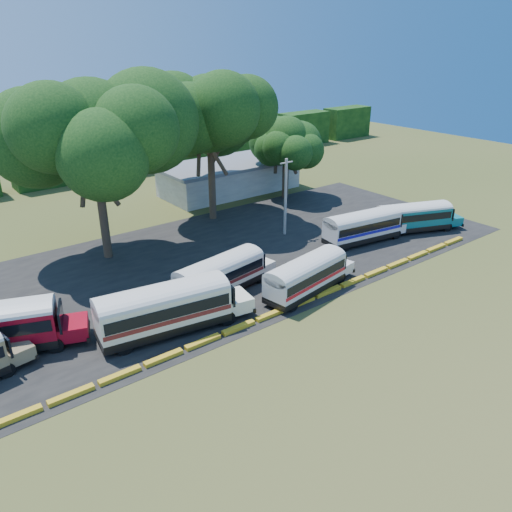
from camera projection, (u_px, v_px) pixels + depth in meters
ground at (264, 329)px, 35.86m from camera, size 160.00×160.00×0.00m
asphalt_strip at (190, 268)px, 45.11m from camera, size 64.00×24.00×0.02m
curb at (255, 321)px, 36.52m from camera, size 53.70×0.45×0.30m
terminal_building at (230, 177)px, 66.83m from camera, size 19.00×9.00×4.00m
treeline_backdrop at (50, 164)px, 69.42m from camera, size 130.00×4.00×6.00m
bus_cream_west at (167, 306)px, 34.60m from camera, size 11.50×4.43×3.69m
bus_cream_east at (222, 273)px, 40.16m from camera, size 9.90×3.89×3.17m
bus_white_red at (307, 274)px, 40.07m from camera, size 9.83×3.90×3.15m
bus_white_blue at (364, 225)px, 50.19m from camera, size 10.20×3.85×3.27m
bus_teal at (416, 215)px, 53.02m from camera, size 9.74×5.69×3.14m
tree_west at (92, 131)px, 42.84m from camera, size 12.12×12.12×16.26m
tree_center at (209, 114)px, 52.91m from camera, size 11.14×11.14×15.80m
tree_east at (286, 139)px, 62.18m from camera, size 7.53×7.53×10.37m
utility_pole at (286, 197)px, 51.30m from camera, size 1.60×0.30×8.09m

